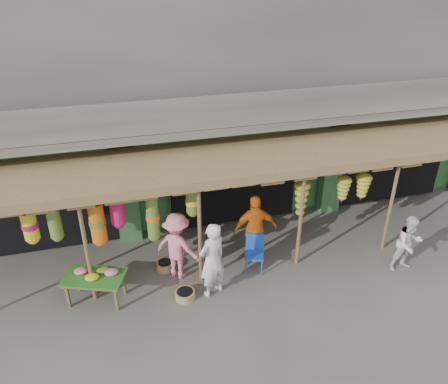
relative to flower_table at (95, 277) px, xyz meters
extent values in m
plane|color=#514C47|center=(3.92, 0.25, -0.65)|extent=(80.00, 80.00, 0.00)
cube|color=gray|center=(3.92, 5.25, 4.35)|extent=(16.00, 6.00, 4.00)
cube|color=#2D6033|center=(3.92, 5.40, 0.85)|extent=(16.00, 5.70, 3.00)
cube|color=gray|center=(3.92, 1.90, 2.55)|extent=(16.00, 0.90, 0.22)
cube|color=gray|center=(3.92, 1.50, 3.05)|extent=(16.00, 0.10, 0.80)
cube|color=#2D6033|center=(3.92, 2.30, 2.20)|extent=(16.00, 0.35, 0.35)
cube|color=yellow|center=(-1.08, 2.22, 2.10)|extent=(1.70, 0.06, 0.55)
cube|color=#B21414|center=(-1.08, 2.18, 2.10)|extent=(1.30, 0.02, 0.30)
cube|color=black|center=(-1.08, 3.25, 0.70)|extent=(3.60, 2.00, 2.50)
cube|color=black|center=(3.92, 3.25, 0.70)|extent=(3.60, 2.00, 2.50)
cube|color=black|center=(8.92, 3.25, 0.70)|extent=(3.60, 2.00, 2.50)
cube|color=#2D6033|center=(0.92, 2.30, 0.85)|extent=(0.60, 0.35, 3.00)
cube|color=#2D6033|center=(6.92, 2.30, 0.85)|extent=(0.60, 0.35, 3.00)
cylinder|color=brown|center=(-0.08, 0.05, 0.65)|extent=(0.09, 0.09, 2.60)
cylinder|color=brown|center=(2.42, 0.05, 0.65)|extent=(0.09, 0.09, 2.60)
cylinder|color=brown|center=(4.92, 0.05, 0.65)|extent=(0.09, 0.09, 2.60)
cylinder|color=brown|center=(7.42, 0.05, 0.65)|extent=(0.09, 0.09, 2.60)
cylinder|color=brown|center=(3.67, 0.05, 1.85)|extent=(12.90, 0.08, 0.08)
cylinder|color=brown|center=(0.92, 0.45, 1.70)|extent=(5.50, 0.06, 0.06)
cube|color=brown|center=(3.92, 1.15, 2.03)|extent=(14.00, 2.70, 0.22)
cube|color=brown|center=(-0.64, -0.08, -0.35)|extent=(0.08, 0.08, 0.59)
cube|color=brown|center=(0.40, -0.47, -0.35)|extent=(0.08, 0.08, 0.59)
cube|color=brown|center=(-0.44, 0.44, -0.35)|extent=(0.08, 0.08, 0.59)
cube|color=brown|center=(0.59, 0.05, -0.35)|extent=(0.08, 0.08, 0.59)
cube|color=brown|center=(-0.02, -0.02, -0.02)|extent=(1.46, 1.14, 0.06)
cube|color=#26661E|center=(-0.02, -0.02, 0.03)|extent=(1.52, 1.20, 0.03)
ellipsoid|color=pink|center=(-0.29, 0.18, 0.09)|extent=(0.31, 0.26, 0.13)
ellipsoid|color=yellow|center=(-0.05, -0.10, 0.09)|extent=(0.31, 0.26, 0.13)
ellipsoid|color=pink|center=(0.36, -0.04, 0.09)|extent=(0.31, 0.26, 0.13)
ellipsoid|color=olive|center=(0.17, 0.11, 0.09)|extent=(0.31, 0.26, 0.13)
cylinder|color=#1B46B4|center=(3.53, -0.04, -0.43)|extent=(0.04, 0.04, 0.43)
cylinder|color=#1B46B4|center=(3.89, -0.17, -0.43)|extent=(0.04, 0.04, 0.43)
cylinder|color=#1B46B4|center=(3.66, 0.33, -0.43)|extent=(0.04, 0.04, 0.43)
cylinder|color=#1B46B4|center=(4.03, 0.20, -0.43)|extent=(0.04, 0.04, 0.43)
cube|color=#1B46B4|center=(3.78, 0.08, -0.19)|extent=(0.58, 0.58, 0.05)
cube|color=#1B46B4|center=(3.85, 0.28, 0.06)|extent=(0.44, 0.19, 0.48)
cylinder|color=#9B7A45|center=(1.92, -0.48, -0.56)|extent=(0.57, 0.57, 0.18)
cylinder|color=#9E7349|center=(1.64, 0.70, -0.55)|extent=(0.53, 0.53, 0.20)
imported|color=silver|center=(2.58, -0.47, 0.30)|extent=(0.81, 0.70, 1.89)
imported|color=silver|center=(7.43, -0.86, 0.11)|extent=(0.76, 0.61, 1.51)
imported|color=orange|center=(3.92, 0.48, 0.29)|extent=(1.13, 0.54, 1.87)
imported|color=pink|center=(1.92, 0.37, 0.23)|extent=(1.28, 1.21, 1.74)
camera|label=1|loc=(0.77, -8.13, 6.30)|focal=35.00mm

